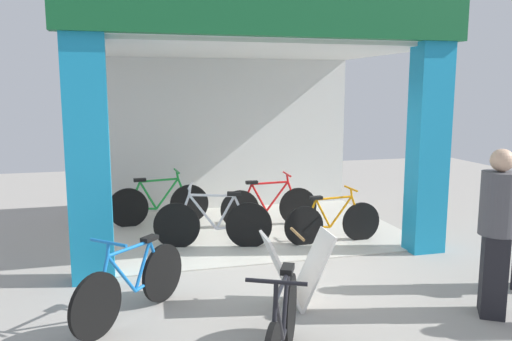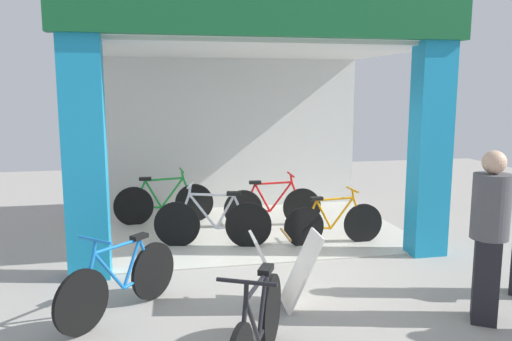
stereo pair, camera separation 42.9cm
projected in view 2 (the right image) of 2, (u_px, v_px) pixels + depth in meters
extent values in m
plane|color=#9E9991|center=(269.00, 264.00, 6.94)|extent=(18.20, 18.20, 0.00)
cube|color=beige|center=(246.00, 230.00, 8.61)|extent=(5.10, 3.46, 0.02)
cube|color=silver|center=(229.00, 133.00, 10.05)|extent=(5.10, 0.12, 2.98)
cube|color=#198CBF|center=(85.00, 160.00, 6.24)|extent=(0.50, 0.36, 2.98)
cube|color=#198CBF|center=(430.00, 151.00, 7.16)|extent=(0.50, 0.36, 2.98)
cube|color=#14592D|center=(273.00, 2.00, 6.26)|extent=(5.30, 0.20, 0.83)
cube|color=silver|center=(245.00, 50.00, 8.15)|extent=(5.10, 3.46, 0.06)
cylinder|color=black|center=(134.00, 206.00, 8.86)|extent=(0.68, 0.08, 0.68)
cylinder|color=black|center=(194.00, 203.00, 9.12)|extent=(0.68, 0.08, 0.68)
cylinder|color=#198C33|center=(148.00, 207.00, 8.92)|extent=(0.46, 0.06, 0.09)
cylinder|color=#198C33|center=(153.00, 194.00, 8.91)|extent=(0.30, 0.05, 0.51)
cylinder|color=#198C33|center=(172.00, 193.00, 9.00)|extent=(0.42, 0.06, 0.53)
cylinder|color=#198C33|center=(164.00, 179.00, 8.92)|extent=(0.65, 0.07, 0.05)
cylinder|color=#198C33|center=(140.00, 193.00, 8.85)|extent=(0.23, 0.05, 0.46)
cylinder|color=#198C33|center=(188.00, 191.00, 9.06)|extent=(0.21, 0.05, 0.47)
cylinder|color=#198C33|center=(182.00, 174.00, 8.99)|extent=(0.06, 0.04, 0.14)
cylinder|color=#198C33|center=(182.00, 170.00, 8.98)|extent=(0.06, 0.48, 0.03)
cube|color=black|center=(145.00, 179.00, 8.84)|extent=(0.21, 0.11, 0.05)
cylinder|color=black|center=(243.00, 209.00, 8.68)|extent=(0.66, 0.08, 0.66)
cylinder|color=black|center=(302.00, 207.00, 8.83)|extent=(0.66, 0.08, 0.66)
cylinder|color=red|center=(257.00, 210.00, 8.72)|extent=(0.45, 0.06, 0.09)
cylinder|color=red|center=(263.00, 198.00, 8.70)|extent=(0.29, 0.05, 0.50)
cylinder|color=red|center=(281.00, 197.00, 8.75)|extent=(0.41, 0.06, 0.52)
cylinder|color=red|center=(274.00, 183.00, 8.69)|extent=(0.63, 0.07, 0.05)
cylinder|color=red|center=(250.00, 197.00, 8.66)|extent=(0.22, 0.05, 0.44)
cylinder|color=red|center=(296.00, 195.00, 8.78)|extent=(0.20, 0.05, 0.46)
cylinder|color=red|center=(291.00, 178.00, 8.72)|extent=(0.06, 0.04, 0.14)
cylinder|color=red|center=(291.00, 174.00, 8.71)|extent=(0.05, 0.46, 0.03)
cube|color=black|center=(255.00, 182.00, 8.64)|extent=(0.20, 0.11, 0.05)
cylinder|color=black|center=(304.00, 227.00, 7.66)|extent=(0.61, 0.05, 0.61)
cylinder|color=black|center=(363.00, 223.00, 7.87)|extent=(0.61, 0.05, 0.61)
cylinder|color=orange|center=(318.00, 228.00, 7.72)|extent=(0.41, 0.04, 0.08)
cylinder|color=orange|center=(324.00, 214.00, 7.70)|extent=(0.27, 0.04, 0.46)
cylinder|color=orange|center=(342.00, 213.00, 7.76)|extent=(0.38, 0.04, 0.48)
cylinder|color=orange|center=(335.00, 199.00, 7.70)|extent=(0.59, 0.04, 0.05)
cylinder|color=orange|center=(311.00, 214.00, 7.66)|extent=(0.20, 0.04, 0.41)
cylinder|color=orange|center=(358.00, 211.00, 7.81)|extent=(0.18, 0.04, 0.42)
cylinder|color=orange|center=(353.00, 194.00, 7.75)|extent=(0.05, 0.03, 0.13)
cylinder|color=orange|center=(352.00, 190.00, 7.74)|extent=(0.04, 0.43, 0.03)
cube|color=black|center=(317.00, 198.00, 7.64)|extent=(0.19, 0.10, 0.05)
cylinder|color=black|center=(248.00, 225.00, 7.61)|extent=(0.68, 0.21, 0.69)
cylinder|color=black|center=(177.00, 225.00, 7.65)|extent=(0.68, 0.21, 0.69)
cylinder|color=silver|center=(232.00, 227.00, 7.63)|extent=(0.46, 0.15, 0.09)
cylinder|color=silver|center=(225.00, 212.00, 7.59)|extent=(0.30, 0.11, 0.52)
cylinder|color=silver|center=(203.00, 211.00, 7.60)|extent=(0.42, 0.14, 0.54)
cylinder|color=silver|center=(212.00, 195.00, 7.56)|extent=(0.65, 0.19, 0.05)
cylinder|color=silver|center=(240.00, 210.00, 7.58)|extent=(0.23, 0.09, 0.46)
cylinder|color=silver|center=(184.00, 209.00, 7.61)|extent=(0.21, 0.08, 0.48)
cylinder|color=silver|center=(190.00, 189.00, 7.56)|extent=(0.07, 0.05, 0.14)
cylinder|color=silver|center=(190.00, 185.00, 7.55)|extent=(0.15, 0.48, 0.03)
cube|color=black|center=(234.00, 193.00, 7.55)|extent=(0.23, 0.15, 0.05)
cylinder|color=black|center=(271.00, 311.00, 4.70)|extent=(0.34, 0.62, 0.67)
cylinder|color=black|center=(265.00, 325.00, 4.47)|extent=(0.23, 0.42, 0.09)
cylinder|color=black|center=(262.00, 306.00, 4.35)|extent=(0.16, 0.28, 0.50)
cylinder|color=black|center=(252.00, 321.00, 4.04)|extent=(0.21, 0.39, 0.53)
cylinder|color=black|center=(257.00, 286.00, 4.13)|extent=(0.32, 0.59, 0.05)
cylinder|color=black|center=(268.00, 293.00, 4.56)|extent=(0.13, 0.21, 0.45)
cylinder|color=black|center=(243.00, 334.00, 3.78)|extent=(0.12, 0.20, 0.47)
cylinder|color=black|center=(246.00, 291.00, 3.82)|extent=(0.06, 0.07, 0.14)
cylinder|color=black|center=(247.00, 282.00, 3.82)|extent=(0.43, 0.24, 0.03)
cube|color=black|center=(266.00, 269.00, 4.43)|extent=(0.18, 0.23, 0.05)
cylinder|color=black|center=(153.00, 271.00, 5.76)|extent=(0.47, 0.50, 0.65)
cylinder|color=black|center=(82.00, 302.00, 4.92)|extent=(0.47, 0.50, 0.65)
cylinder|color=blue|center=(138.00, 280.00, 5.56)|extent=(0.32, 0.34, 0.08)
cylinder|color=blue|center=(132.00, 264.00, 5.46)|extent=(0.22, 0.23, 0.49)
cylinder|color=blue|center=(110.00, 272.00, 5.19)|extent=(0.30, 0.31, 0.51)
cylinder|color=blue|center=(118.00, 246.00, 5.26)|extent=(0.45, 0.48, 0.05)
cylinder|color=blue|center=(146.00, 256.00, 5.63)|extent=(0.17, 0.18, 0.43)
cylinder|color=blue|center=(89.00, 277.00, 4.97)|extent=(0.16, 0.17, 0.45)
cylinder|color=blue|center=(95.00, 247.00, 5.00)|extent=(0.06, 0.06, 0.13)
cylinder|color=blue|center=(95.00, 240.00, 5.00)|extent=(0.35, 0.33, 0.03)
cube|color=black|center=(139.00, 237.00, 5.52)|extent=(0.21, 0.21, 0.05)
cube|color=silver|center=(269.00, 272.00, 5.51)|extent=(0.41, 0.48, 0.82)
cube|color=silver|center=(301.00, 270.00, 5.57)|extent=(0.41, 0.48, 0.82)
cylinder|color=olive|center=(286.00, 235.00, 5.48)|extent=(0.05, 0.46, 0.03)
cube|color=black|center=(486.00, 280.00, 5.20)|extent=(0.38, 0.41, 0.87)
cylinder|color=#4C4C51|center=(491.00, 206.00, 5.08)|extent=(0.51, 0.51, 0.65)
sphere|color=#D8AD8C|center=(494.00, 162.00, 5.01)|extent=(0.23, 0.23, 0.23)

